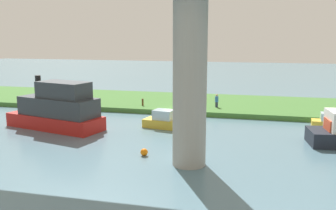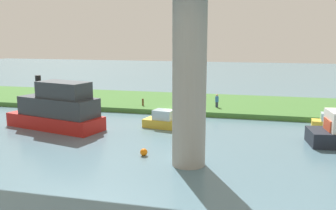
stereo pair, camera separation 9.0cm
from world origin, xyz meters
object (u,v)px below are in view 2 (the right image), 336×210
at_px(skiff_small, 169,122).
at_px(pontoon_yellow, 334,123).
at_px(marker_buoy, 144,152).
at_px(bridge_pylon, 189,81).
at_px(mooring_post, 143,102).
at_px(person_on_bank, 217,101).
at_px(riverboat_paddlewheel, 57,109).

xyz_separation_m(skiff_small, pontoon_yellow, (-13.98, -3.56, -0.10)).
bearing_deg(marker_buoy, pontoon_yellow, -140.18).
height_order(bridge_pylon, mooring_post, bridge_pylon).
bearing_deg(pontoon_yellow, skiff_small, 14.28).
height_order(bridge_pylon, person_on_bank, bridge_pylon).
distance_m(skiff_small, pontoon_yellow, 14.42).
distance_m(skiff_small, riverboat_paddlewheel, 9.69).
relative_size(skiff_small, pontoon_yellow, 1.25).
relative_size(bridge_pylon, pontoon_yellow, 2.67).
bearing_deg(bridge_pylon, pontoon_yellow, -130.10).
distance_m(bridge_pylon, riverboat_paddlewheel, 14.78).
relative_size(person_on_bank, mooring_post, 1.87).
bearing_deg(riverboat_paddlewheel, pontoon_yellow, -165.58).
height_order(pontoon_yellow, marker_buoy, pontoon_yellow).
height_order(riverboat_paddlewheel, marker_buoy, riverboat_paddlewheel).
bearing_deg(bridge_pylon, skiff_small, -68.64).
relative_size(mooring_post, skiff_small, 0.15).
bearing_deg(skiff_small, pontoon_yellow, -165.72).
bearing_deg(bridge_pylon, mooring_post, -63.13).
distance_m(mooring_post, riverboat_paddlewheel, 10.66).
bearing_deg(mooring_post, pontoon_yellow, 169.20).
relative_size(person_on_bank, marker_buoy, 2.78).
relative_size(mooring_post, marker_buoy, 1.49).
relative_size(person_on_bank, riverboat_paddlewheel, 0.15).
height_order(mooring_post, marker_buoy, mooring_post).
height_order(bridge_pylon, riverboat_paddlewheel, bridge_pylon).
height_order(mooring_post, skiff_small, skiff_small).
xyz_separation_m(person_on_bank, marker_buoy, (2.99, 16.01, -0.95)).
xyz_separation_m(pontoon_yellow, marker_buoy, (13.74, 11.45, -0.21)).
distance_m(mooring_post, skiff_small, 8.49).
relative_size(bridge_pylon, marker_buoy, 20.99).
bearing_deg(mooring_post, riverboat_paddlewheel, 63.84).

